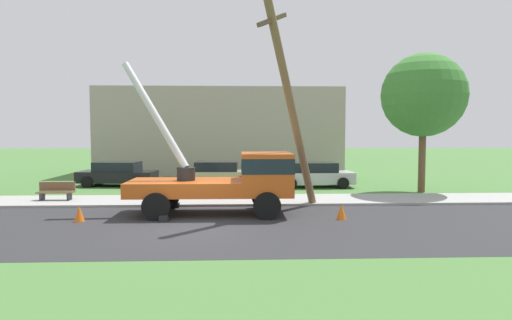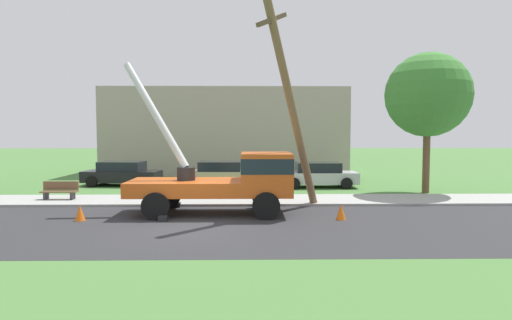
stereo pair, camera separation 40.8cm
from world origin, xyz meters
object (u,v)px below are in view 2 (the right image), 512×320
parked_sedan_tan (220,173)px  parked_sedan_silver (318,175)px  park_bench (60,191)px  leaning_utility_pole (291,103)px  traffic_cone_behind (80,213)px  roadside_tree_near (428,95)px  traffic_cone_ahead (341,212)px  parked_sedan_black (122,173)px  utility_truck (233,177)px

parked_sedan_tan → parked_sedan_silver: (5.64, -0.87, 0.00)m
parked_sedan_silver → park_bench: 13.50m
leaning_utility_pole → traffic_cone_behind: 8.86m
leaning_utility_pole → roadside_tree_near: (7.55, 5.11, 0.76)m
leaning_utility_pole → parked_sedan_silver: 8.59m
traffic_cone_ahead → parked_sedan_black: size_ratio=0.12×
leaning_utility_pole → park_bench: (-10.28, 2.54, -3.83)m
leaning_utility_pole → parked_sedan_tan: bearing=111.9°
traffic_cone_ahead → parked_sedan_silver: (0.65, 9.32, 0.43)m
parked_sedan_tan → roadside_tree_near: 12.16m
utility_truck → park_bench: 8.62m
utility_truck → parked_sedan_silver: size_ratio=1.54×
traffic_cone_ahead → parked_sedan_silver: parked_sedan_silver is taller
traffic_cone_behind → parked_sedan_tan: bearing=67.0°
parked_sedan_tan → roadside_tree_near: size_ratio=0.62×
traffic_cone_ahead → traffic_cone_behind: (-9.32, -0.03, 0.00)m
utility_truck → traffic_cone_behind: (-5.38, -1.30, -1.13)m
parked_sedan_black → roadside_tree_near: 17.58m
utility_truck → park_bench: size_ratio=4.23×
parked_sedan_silver → leaning_utility_pole: bearing=-107.1°
traffic_cone_ahead → parked_sedan_tan: size_ratio=0.13×
traffic_cone_behind → park_bench: (-2.60, 4.43, 0.18)m
roadside_tree_near → parked_sedan_silver: bearing=155.9°
utility_truck → parked_sedan_tan: size_ratio=1.51×
leaning_utility_pole → park_bench: leaning_utility_pole is taller
park_bench → parked_sedan_black: bearing=79.2°
leaning_utility_pole → roadside_tree_near: leaning_utility_pole is taller
roadside_tree_near → traffic_cone_behind: bearing=-155.3°
parked_sedan_tan → parked_sedan_silver: size_ratio=1.02×
parked_sedan_silver → roadside_tree_near: roadside_tree_near is taller
parked_sedan_black → park_bench: 6.02m
leaning_utility_pole → parked_sedan_tan: 9.67m
utility_truck → parked_sedan_black: bearing=127.2°
traffic_cone_behind → parked_sedan_black: 10.45m
traffic_cone_behind → park_bench: bearing=120.5°
traffic_cone_behind → park_bench: park_bench is taller
utility_truck → traffic_cone_behind: bearing=-166.4°
utility_truck → roadside_tree_near: (9.85, 5.69, 3.64)m
parked_sedan_tan → park_bench: bearing=-140.1°
parked_sedan_tan → park_bench: 9.04m
leaning_utility_pole → parked_sedan_silver: (2.29, 7.46, -3.58)m
utility_truck → traffic_cone_behind: size_ratio=12.07×
traffic_cone_ahead → roadside_tree_near: (5.91, 6.97, 4.77)m
traffic_cone_behind → roadside_tree_near: 17.42m
utility_truck → parked_sedan_black: utility_truck is taller
utility_truck → traffic_cone_ahead: (3.94, -1.27, -1.13)m
roadside_tree_near → parked_sedan_black: bearing=168.7°
traffic_cone_behind → parked_sedan_black: parked_sedan_black is taller
leaning_utility_pole → traffic_cone_ahead: bearing=-48.5°
parked_sedan_silver → utility_truck: bearing=-119.7°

